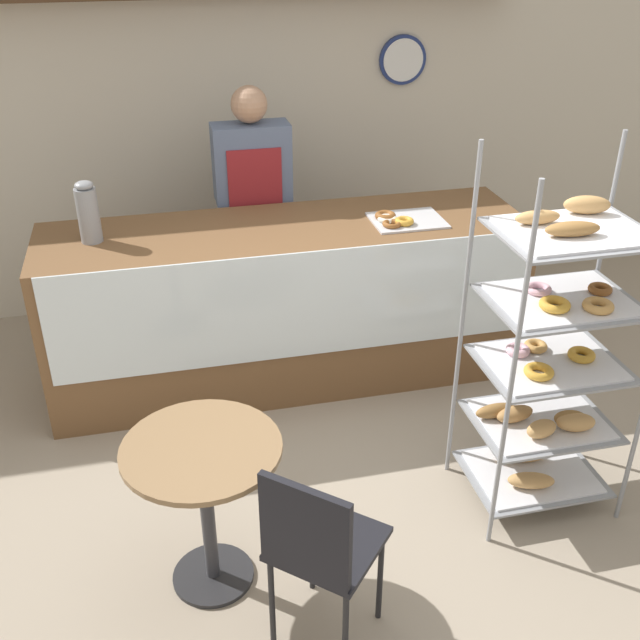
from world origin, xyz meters
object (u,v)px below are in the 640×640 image
(person_worker, at_px, (254,208))
(cafe_chair, at_px, (317,544))
(pastry_rack, at_px, (548,368))
(coffee_carafe, at_px, (88,212))
(donut_tray_counter, at_px, (399,220))
(cafe_table, at_px, (204,482))

(person_worker, xyz_separation_m, cafe_chair, (-0.17, -2.56, -0.37))
(pastry_rack, distance_m, person_worker, 2.21)
(cafe_chair, xyz_separation_m, coffee_carafe, (-0.80, 2.04, 0.62))
(donut_tray_counter, bearing_deg, cafe_table, -131.71)
(cafe_chair, relative_size, donut_tray_counter, 2.14)
(donut_tray_counter, bearing_deg, person_worker, 140.09)
(donut_tray_counter, bearing_deg, coffee_carafe, 175.96)
(person_worker, distance_m, donut_tray_counter, 1.00)
(pastry_rack, relative_size, donut_tray_counter, 4.22)
(person_worker, relative_size, cafe_table, 2.31)
(person_worker, xyz_separation_m, donut_tray_counter, (0.76, -0.64, 0.10))
(pastry_rack, xyz_separation_m, donut_tray_counter, (-0.31, 1.28, 0.27))
(pastry_rack, bearing_deg, person_worker, 119.21)
(person_worker, height_order, cafe_table, person_worker)
(person_worker, relative_size, cafe_chair, 1.89)
(cafe_chair, bearing_deg, pastry_rack, -111.12)
(pastry_rack, height_order, coffee_carafe, pastry_rack)
(cafe_table, relative_size, coffee_carafe, 2.13)
(pastry_rack, bearing_deg, donut_tray_counter, 103.64)
(cafe_chair, xyz_separation_m, donut_tray_counter, (0.94, 1.92, 0.46))
(cafe_table, bearing_deg, coffee_carafe, 105.00)
(person_worker, bearing_deg, cafe_table, -104.57)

